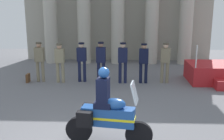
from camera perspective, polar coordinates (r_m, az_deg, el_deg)
officer_in_row_0 at (r=12.08m, az=-14.58°, el=2.26°), size 0.40×0.25×1.69m
officer_in_row_1 at (r=11.78m, az=-10.61°, el=2.06°), size 0.40×0.25×1.65m
officer_in_row_2 at (r=11.76m, az=-6.21°, el=2.28°), size 0.40×0.25×1.67m
officer_in_row_3 at (r=11.60m, az=-2.26°, el=2.30°), size 0.40×0.25×1.71m
officer_in_row_4 at (r=11.48m, az=2.22°, el=2.17°), size 0.40×0.25×1.71m
officer_in_row_5 at (r=11.55m, az=6.49°, el=2.03°), size 0.40×0.25×1.67m
officer_in_row_6 at (r=11.73m, az=10.82°, el=2.10°), size 0.40×0.25×1.68m
motorcycle_with_rider at (r=6.59m, az=-1.37°, el=-8.79°), size 2.08×0.75×1.90m
briefcase_on_ground at (r=12.33m, az=-16.79°, el=-1.57°), size 0.10×0.32×0.36m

